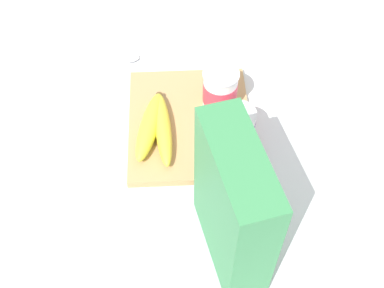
# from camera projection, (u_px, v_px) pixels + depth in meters

# --- Properties ---
(ground_plane) EXTENTS (2.40, 2.40, 0.00)m
(ground_plane) POSITION_uv_depth(u_px,v_px,m) (190.00, 126.00, 1.06)
(ground_plane) COLOR silver
(cutting_board) EXTENTS (0.30, 0.25, 0.02)m
(cutting_board) POSITION_uv_depth(u_px,v_px,m) (190.00, 123.00, 1.06)
(cutting_board) COLOR tan
(cutting_board) RESTS_ON ground_plane
(cereal_box) EXTENTS (0.21, 0.11, 0.28)m
(cereal_box) POSITION_uv_depth(u_px,v_px,m) (233.00, 208.00, 0.78)
(cereal_box) COLOR #38844C
(cereal_box) RESTS_ON ground_plane
(yogurt_cup_front) EXTENTS (0.07, 0.07, 0.10)m
(yogurt_cup_front) POSITION_uv_depth(u_px,v_px,m) (220.00, 90.00, 1.04)
(yogurt_cup_front) COLOR white
(yogurt_cup_front) RESTS_ON cutting_board
(yogurt_cup_back) EXTENTS (0.07, 0.07, 0.09)m
(yogurt_cup_back) POSITION_uv_depth(u_px,v_px,m) (237.00, 128.00, 0.98)
(yogurt_cup_back) COLOR white
(yogurt_cup_back) RESTS_ON cutting_board
(banana_bunch) EXTENTS (0.20, 0.09, 0.04)m
(banana_bunch) POSITION_uv_depth(u_px,v_px,m) (156.00, 127.00, 1.02)
(banana_bunch) COLOR yellow
(banana_bunch) RESTS_ON cutting_board
(spoon) EXTENTS (0.06, 0.13, 0.01)m
(spoon) POSITION_uv_depth(u_px,v_px,m) (143.00, 55.00, 1.19)
(spoon) COLOR silver
(spoon) RESTS_ON ground_plane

